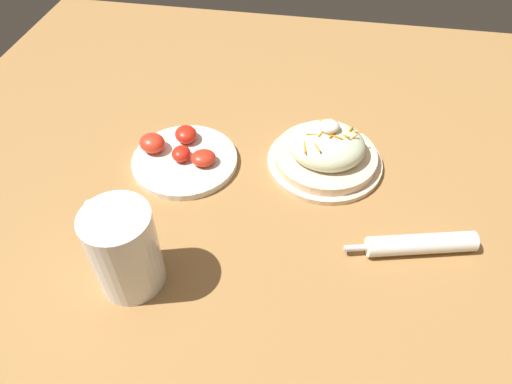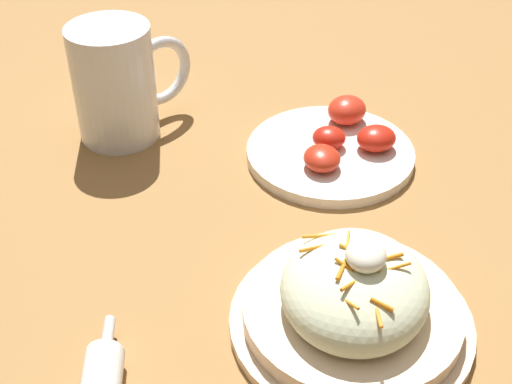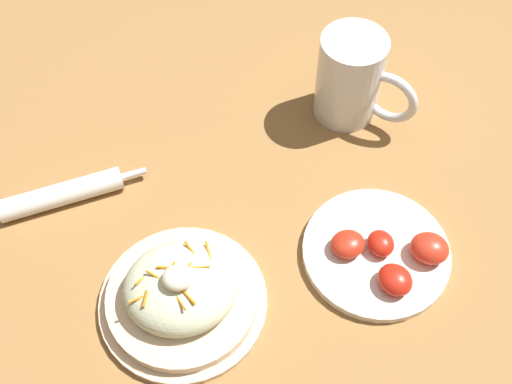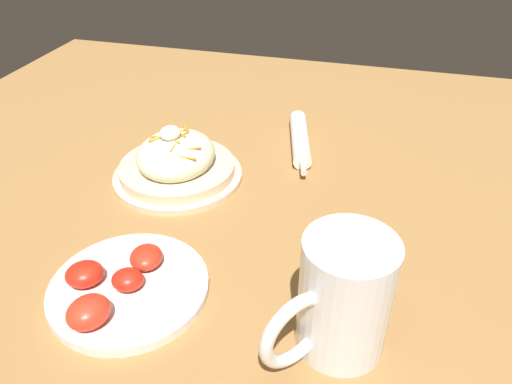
{
  "view_description": "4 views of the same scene",
  "coord_description": "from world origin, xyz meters",
  "px_view_note": "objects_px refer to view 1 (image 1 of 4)",
  "views": [
    {
      "loc": [
        -0.08,
        0.53,
        0.6
      ],
      "look_at": [
        0.01,
        0.03,
        0.07
      ],
      "focal_mm": 32.71,
      "sensor_mm": 36.0,
      "label": 1
    },
    {
      "loc": [
        -0.52,
        -0.12,
        0.47
      ],
      "look_at": [
        -0.01,
        -0.03,
        0.07
      ],
      "focal_mm": 49.07,
      "sensor_mm": 36.0,
      "label": 2
    },
    {
      "loc": [
        -0.04,
        -0.46,
        0.74
      ],
      "look_at": [
        0.01,
        -0.02,
        0.08
      ],
      "focal_mm": 43.96,
      "sensor_mm": 36.0,
      "label": 3
    },
    {
      "loc": [
        0.54,
        0.18,
        0.45
      ],
      "look_at": [
        -0.01,
        0.03,
        0.05
      ],
      "focal_mm": 34.47,
      "sensor_mm": 36.0,
      "label": 4
    }
  ],
  "objects_px": {
    "salad_plate": "(326,152)",
    "napkin_roll": "(420,244)",
    "tomato_plate": "(183,156)",
    "beer_mug": "(124,251)"
  },
  "relations": [
    {
      "from": "tomato_plate",
      "to": "salad_plate",
      "type": "bearing_deg",
      "value": -171.75
    },
    {
      "from": "salad_plate",
      "to": "tomato_plate",
      "type": "xyz_separation_m",
      "value": [
        0.26,
        0.04,
        -0.02
      ]
    },
    {
      "from": "beer_mug",
      "to": "napkin_roll",
      "type": "relative_size",
      "value": 0.68
    },
    {
      "from": "beer_mug",
      "to": "tomato_plate",
      "type": "height_order",
      "value": "beer_mug"
    },
    {
      "from": "salad_plate",
      "to": "beer_mug",
      "type": "relative_size",
      "value": 1.51
    },
    {
      "from": "napkin_roll",
      "to": "tomato_plate",
      "type": "relative_size",
      "value": 1.05
    },
    {
      "from": "napkin_roll",
      "to": "tomato_plate",
      "type": "xyz_separation_m",
      "value": [
        0.42,
        -0.14,
        -0.0
      ]
    },
    {
      "from": "beer_mug",
      "to": "napkin_roll",
      "type": "distance_m",
      "value": 0.45
    },
    {
      "from": "beer_mug",
      "to": "tomato_plate",
      "type": "xyz_separation_m",
      "value": [
        -0.0,
        -0.26,
        -0.05
      ]
    },
    {
      "from": "salad_plate",
      "to": "napkin_roll",
      "type": "relative_size",
      "value": 1.04
    }
  ]
}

